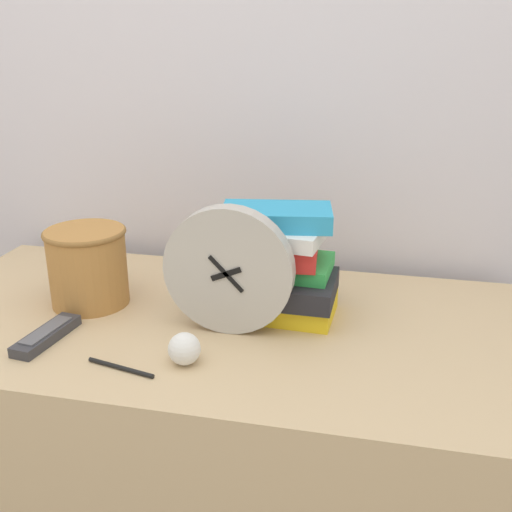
# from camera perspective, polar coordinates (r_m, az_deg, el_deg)

# --- Properties ---
(wall_back) EXTENTS (6.00, 0.04, 2.40)m
(wall_back) POSITION_cam_1_polar(r_m,az_deg,el_deg) (1.50, -0.40, 18.39)
(wall_back) COLOR silver
(wall_back) RESTS_ON ground_plane
(desk) EXTENTS (1.29, 0.66, 0.70)m
(desk) POSITION_cam_1_polar(r_m,az_deg,el_deg) (1.44, -4.03, -18.57)
(desk) COLOR tan
(desk) RESTS_ON ground_plane
(desk_clock) EXTENTS (0.25, 0.04, 0.25)m
(desk_clock) POSITION_cam_1_polar(r_m,az_deg,el_deg) (1.15, -2.64, -1.40)
(desk_clock) COLOR #B7B2A8
(desk_clock) RESTS_ON desk
(book_stack) EXTENTS (0.25, 0.19, 0.23)m
(book_stack) POSITION_cam_1_polar(r_m,az_deg,el_deg) (1.23, 2.10, -0.73)
(book_stack) COLOR yellow
(book_stack) RESTS_ON desk
(basket) EXTENTS (0.17, 0.17, 0.17)m
(basket) POSITION_cam_1_polar(r_m,az_deg,el_deg) (1.33, -15.74, -0.77)
(basket) COLOR #B27A3D
(basket) RESTS_ON desk
(tv_remote) EXTENTS (0.06, 0.17, 0.02)m
(tv_remote) POSITION_cam_1_polar(r_m,az_deg,el_deg) (1.22, -19.32, -7.12)
(tv_remote) COLOR #333338
(tv_remote) RESTS_ON desk
(crumpled_paper_ball) EXTENTS (0.06, 0.06, 0.06)m
(crumpled_paper_ball) POSITION_cam_1_polar(r_m,az_deg,el_deg) (1.08, -6.84, -8.76)
(crumpled_paper_ball) COLOR white
(crumpled_paper_ball) RESTS_ON desk
(pen) EXTENTS (0.13, 0.04, 0.01)m
(pen) POSITION_cam_1_polar(r_m,az_deg,el_deg) (1.09, -12.75, -10.33)
(pen) COLOR black
(pen) RESTS_ON desk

